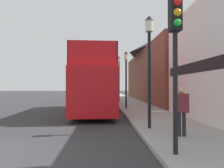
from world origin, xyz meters
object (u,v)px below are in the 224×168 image
(traffic_signal, at_px, (175,39))
(lamp_post_third, at_px, (119,71))
(tour_bus, at_px, (93,86))
(parked_car_ahead_of_bus, at_px, (104,97))
(pedestrian_nearest, at_px, (182,107))
(lamp_post_second, at_px, (126,69))
(lamp_post_nearest, at_px, (149,50))

(traffic_signal, distance_m, lamp_post_third, 19.63)
(tour_bus, distance_m, parked_car_ahead_of_bus, 8.55)
(pedestrian_nearest, height_order, lamp_post_third, lamp_post_third)
(lamp_post_second, bearing_deg, lamp_post_nearest, -89.59)
(parked_car_ahead_of_bus, xyz_separation_m, lamp_post_third, (1.70, 0.81, 2.96))
(tour_bus, xyz_separation_m, lamp_post_second, (2.49, 1.15, 1.38))
(parked_car_ahead_of_bus, bearing_deg, lamp_post_second, -76.93)
(lamp_post_second, bearing_deg, tour_bus, -155.17)
(traffic_signal, relative_size, lamp_post_nearest, 0.85)
(tour_bus, bearing_deg, lamp_post_nearest, -71.61)
(parked_car_ahead_of_bus, height_order, lamp_post_second, lamp_post_second)
(parked_car_ahead_of_bus, relative_size, lamp_post_second, 0.96)
(tour_bus, bearing_deg, pedestrian_nearest, -70.15)
(lamp_post_third, bearing_deg, lamp_post_nearest, -90.08)
(tour_bus, relative_size, lamp_post_nearest, 2.24)
(parked_car_ahead_of_bus, bearing_deg, lamp_post_third, 25.87)
(tour_bus, distance_m, lamp_post_nearest, 7.54)
(traffic_signal, distance_m, lamp_post_nearest, 3.46)
(parked_car_ahead_of_bus, height_order, pedestrian_nearest, pedestrian_nearest)
(pedestrian_nearest, height_order, lamp_post_nearest, lamp_post_nearest)
(tour_bus, distance_m, lamp_post_third, 9.77)
(pedestrian_nearest, xyz_separation_m, lamp_post_nearest, (-0.79, 1.48, 2.18))
(tour_bus, relative_size, pedestrian_nearest, 6.19)
(parked_car_ahead_of_bus, relative_size, pedestrian_nearest, 2.55)
(parked_car_ahead_of_bus, relative_size, lamp_post_third, 0.82)
(lamp_post_second, bearing_deg, lamp_post_third, 89.43)
(tour_bus, height_order, pedestrian_nearest, tour_bus)
(traffic_signal, distance_m, lamp_post_second, 11.54)
(lamp_post_nearest, relative_size, lamp_post_third, 0.88)
(lamp_post_second, distance_m, lamp_post_third, 8.10)
(pedestrian_nearest, distance_m, lamp_post_nearest, 2.75)
(tour_bus, height_order, parked_car_ahead_of_bus, tour_bus)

